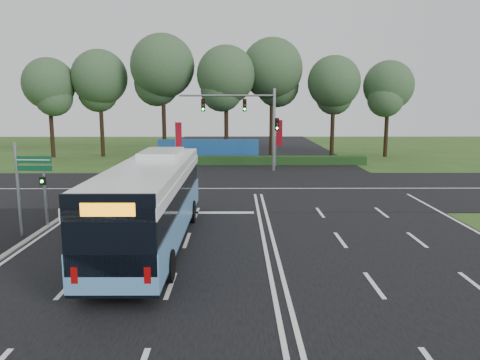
% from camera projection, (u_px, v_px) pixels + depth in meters
% --- Properties ---
extents(ground, '(120.00, 120.00, 0.00)m').
position_uv_depth(ground, '(264.00, 241.00, 20.07)').
color(ground, '#2C4F1A').
rests_on(ground, ground).
extents(road_main, '(20.00, 120.00, 0.04)m').
position_uv_depth(road_main, '(264.00, 241.00, 20.07)').
color(road_main, black).
rests_on(road_main, ground).
extents(road_cross, '(120.00, 14.00, 0.05)m').
position_uv_depth(road_cross, '(254.00, 189.00, 31.90)').
color(road_cross, black).
rests_on(road_cross, ground).
extents(city_bus, '(2.85, 12.89, 3.69)m').
position_uv_depth(city_bus, '(152.00, 202.00, 19.20)').
color(city_bus, '#5995CE').
rests_on(city_bus, ground).
extents(pedestrian_signal, '(0.29, 0.41, 3.30)m').
position_uv_depth(pedestrian_signal, '(45.00, 190.00, 21.95)').
color(pedestrian_signal, gray).
rests_on(pedestrian_signal, ground).
extents(street_sign, '(1.63, 0.21, 4.19)m').
position_uv_depth(street_sign, '(25.00, 179.00, 20.18)').
color(street_sign, gray).
rests_on(street_sign, ground).
extents(banner_flag_left, '(0.61, 0.10, 4.15)m').
position_uv_depth(banner_flag_left, '(178.00, 137.00, 42.22)').
color(banner_flag_left, gray).
rests_on(banner_flag_left, ground).
extents(banner_flag_mid, '(0.59, 0.31, 4.35)m').
position_uv_depth(banner_flag_mid, '(278.00, 136.00, 42.40)').
color(banner_flag_mid, gray).
rests_on(banner_flag_mid, ground).
extents(traffic_light_gantry, '(8.41, 0.28, 7.00)m').
position_uv_depth(traffic_light_gantry, '(253.00, 116.00, 39.51)').
color(traffic_light_gantry, gray).
rests_on(traffic_light_gantry, ground).
extents(hedge, '(22.00, 1.20, 0.80)m').
position_uv_depth(hedge, '(249.00, 160.00, 44.16)').
color(hedge, '#183714').
rests_on(hedge, ground).
extents(blue_hoarding, '(10.00, 0.30, 2.20)m').
position_uv_depth(blue_hoarding, '(208.00, 150.00, 46.48)').
color(blue_hoarding, '#1A4B8F').
rests_on(blue_hoarding, ground).
extents(eucalyptus_row, '(41.08, 8.13, 12.88)m').
position_uv_depth(eucalyptus_row, '(214.00, 75.00, 48.96)').
color(eucalyptus_row, black).
rests_on(eucalyptus_row, ground).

